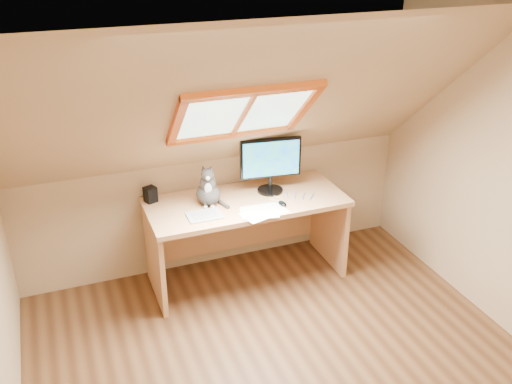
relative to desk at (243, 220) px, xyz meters
name	(u,v)px	position (x,y,z in m)	size (l,w,h in m)	color
room_shell	(312,204)	(-0.14, -1.54, 0.90)	(3.52, 3.52, 2.41)	tan
desk	(243,220)	(0.00, 0.00, 0.00)	(1.66, 0.73, 0.76)	tan
monitor	(271,162)	(0.25, 0.00, 0.50)	(0.52, 0.22, 0.48)	black
cat	(208,190)	(-0.31, -0.03, 0.36)	(0.25, 0.28, 0.36)	#3E3937
desk_speaker	(150,194)	(-0.75, 0.18, 0.29)	(0.09, 0.09, 0.13)	black
graphics_tablet	(205,216)	(-0.41, -0.23, 0.23)	(0.27, 0.19, 0.01)	#B2B2B7
mouse	(282,203)	(0.24, -0.27, 0.24)	(0.05, 0.09, 0.03)	black
papers	(257,213)	(0.00, -0.33, 0.23)	(0.35, 0.30, 0.01)	white
cables	(290,198)	(0.35, -0.19, 0.23)	(0.51, 0.26, 0.01)	silver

